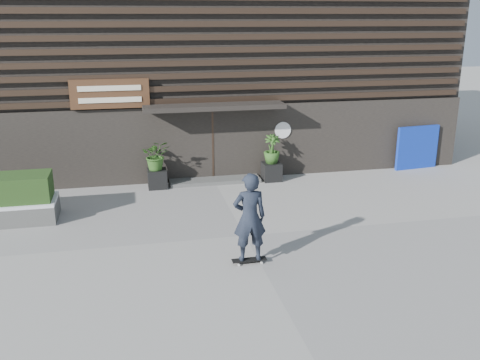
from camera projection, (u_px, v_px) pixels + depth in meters
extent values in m
plane|color=gray|center=(245.00, 236.00, 13.29)|extent=(80.00, 80.00, 0.00)
cube|color=#494946|center=(215.00, 180.00, 17.57)|extent=(3.00, 0.80, 0.12)
cube|color=black|center=(157.00, 179.00, 16.93)|extent=(0.60, 0.60, 0.60)
imported|color=#2D591E|center=(156.00, 155.00, 16.70)|extent=(0.86, 0.75, 0.96)
cube|color=black|center=(272.00, 172.00, 17.69)|extent=(0.60, 0.60, 0.60)
imported|color=#2D591E|center=(272.00, 149.00, 17.46)|extent=(0.54, 0.54, 0.96)
cube|color=#0C29A7|center=(417.00, 148.00, 18.92)|extent=(1.66, 0.32, 1.56)
cube|color=black|center=(192.00, 49.00, 21.44)|extent=(18.00, 10.00, 8.00)
cube|color=black|center=(213.00, 143.00, 17.53)|extent=(18.00, 0.12, 2.50)
cube|color=#38281E|center=(212.00, 100.00, 17.04)|extent=(17.60, 0.08, 0.18)
cube|color=#38281E|center=(212.00, 88.00, 16.93)|extent=(17.60, 0.08, 0.18)
cube|color=#38281E|center=(212.00, 75.00, 16.81)|extent=(17.60, 0.08, 0.18)
cube|color=#38281E|center=(212.00, 63.00, 16.69)|extent=(17.60, 0.08, 0.18)
cube|color=#38281E|center=(211.00, 50.00, 16.58)|extent=(17.60, 0.08, 0.18)
cube|color=#38281E|center=(211.00, 37.00, 16.46)|extent=(17.60, 0.08, 0.18)
cube|color=#38281E|center=(211.00, 24.00, 16.34)|extent=(17.60, 0.08, 0.18)
cube|color=#38281E|center=(211.00, 11.00, 16.23)|extent=(17.60, 0.08, 0.18)
cube|color=black|center=(214.00, 106.00, 16.73)|extent=(4.50, 1.00, 0.15)
cube|color=black|center=(212.00, 145.00, 17.71)|extent=(2.40, 0.30, 2.30)
cube|color=#38281E|center=(213.00, 146.00, 17.54)|extent=(0.06, 0.10, 2.30)
cube|color=#472B19|center=(110.00, 94.00, 16.24)|extent=(2.40, 0.10, 0.90)
cube|color=beige|center=(109.00, 88.00, 16.12)|extent=(1.90, 0.02, 0.16)
cube|color=beige|center=(110.00, 100.00, 16.23)|extent=(1.90, 0.02, 0.16)
cylinder|color=white|center=(283.00, 130.00, 17.83)|extent=(0.56, 0.03, 0.56)
cube|color=black|center=(249.00, 260.00, 11.79)|extent=(0.78, 0.20, 0.02)
cylinder|color=beige|center=(239.00, 265.00, 11.67)|extent=(0.06, 0.03, 0.06)
cylinder|color=#A8A8A3|center=(237.00, 261.00, 11.85)|extent=(0.06, 0.03, 0.06)
cylinder|color=beige|center=(262.00, 263.00, 11.77)|extent=(0.06, 0.03, 0.06)
cylinder|color=beige|center=(259.00, 259.00, 11.96)|extent=(0.06, 0.03, 0.06)
imported|color=black|center=(250.00, 217.00, 11.49)|extent=(0.74, 0.50, 2.01)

